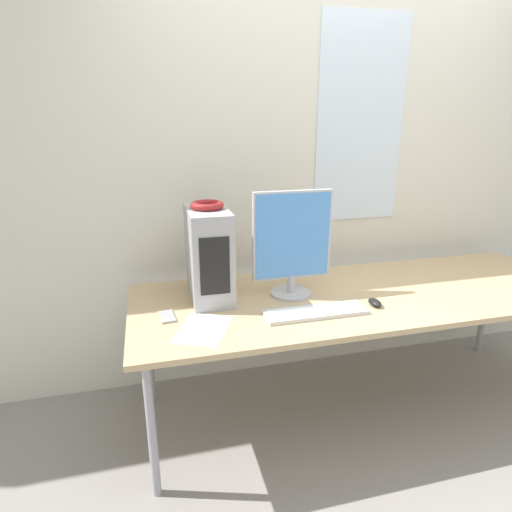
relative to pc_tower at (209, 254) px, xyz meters
name	(u,v)px	position (x,y,z in m)	size (l,w,h in m)	color
ground_plane	(395,458)	(0.82, -0.58, -0.95)	(14.00, 14.00, 0.00)	gray
wall_back	(329,163)	(0.82, 0.41, 0.40)	(8.00, 0.07, 2.70)	beige
desk	(364,299)	(0.82, -0.15, -0.27)	(2.47, 0.86, 0.72)	tan
pc_tower	(209,254)	(0.00, 0.00, 0.00)	(0.20, 0.39, 0.47)	#9E9EA3
headphones	(207,205)	(0.00, 0.00, 0.25)	(0.17, 0.17, 0.03)	maroon
monitor_main	(292,243)	(0.42, -0.08, 0.05)	(0.42, 0.22, 0.56)	#B7B7BC
keyboard	(316,312)	(0.46, -0.34, -0.22)	(0.50, 0.14, 0.02)	silver
mouse	(375,302)	(0.78, -0.32, -0.22)	(0.05, 0.10, 0.03)	black
cell_phone	(167,317)	(-0.23, -0.20, -0.23)	(0.08, 0.14, 0.01)	#99999E
paper_sheet_left	(203,329)	(-0.09, -0.36, -0.23)	(0.31, 0.36, 0.00)	white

